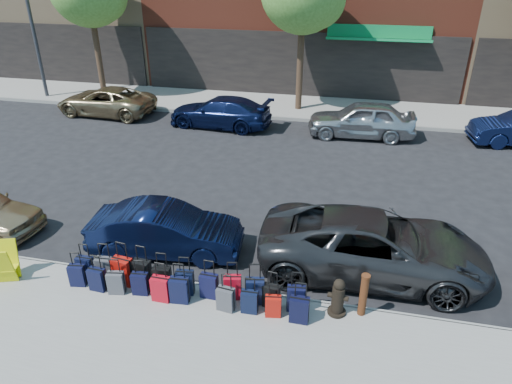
% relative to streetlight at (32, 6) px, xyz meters
% --- Properties ---
extents(ground, '(120.00, 120.00, 0.00)m').
position_rel_streetlight_xyz_m(ground, '(12.80, -8.80, -4.66)').
color(ground, black).
rests_on(ground, ground).
extents(sidewalk_near, '(60.00, 4.00, 0.15)m').
position_rel_streetlight_xyz_m(sidewalk_near, '(12.80, -15.30, -4.59)').
color(sidewalk_near, gray).
rests_on(sidewalk_near, ground).
extents(sidewalk_far, '(60.00, 4.00, 0.15)m').
position_rel_streetlight_xyz_m(sidewalk_far, '(12.80, 1.20, -4.59)').
color(sidewalk_far, gray).
rests_on(sidewalk_far, ground).
extents(curb_near, '(60.00, 0.08, 0.15)m').
position_rel_streetlight_xyz_m(curb_near, '(12.80, -13.28, -4.59)').
color(curb_near, gray).
rests_on(curb_near, ground).
extents(curb_far, '(60.00, 0.08, 0.15)m').
position_rel_streetlight_xyz_m(curb_far, '(12.80, -0.82, -4.59)').
color(curb_far, gray).
rests_on(curb_far, ground).
extents(streetlight, '(2.59, 0.18, 8.00)m').
position_rel_streetlight_xyz_m(streetlight, '(0.00, 0.00, 0.00)').
color(streetlight, '#333338').
rests_on(streetlight, sidewalk_far).
extents(suitcase_front_0, '(0.38, 0.22, 0.90)m').
position_rel_streetlight_xyz_m(suitcase_front_0, '(10.37, -13.64, -4.23)').
color(suitcase_front_0, black).
rests_on(suitcase_front_0, sidewalk_near).
extents(suitcase_front_1, '(0.42, 0.25, 0.97)m').
position_rel_streetlight_xyz_m(suitcase_front_1, '(10.87, -13.63, -4.21)').
color(suitcase_front_1, '#39393E').
rests_on(suitcase_front_1, sidewalk_near).
extents(suitcase_front_2, '(0.47, 0.30, 1.07)m').
position_rel_streetlight_xyz_m(suitcase_front_2, '(11.30, -13.63, -4.18)').
color(suitcase_front_2, '#A1100A').
rests_on(suitcase_front_2, sidewalk_near).
extents(suitcase_front_3, '(0.43, 0.27, 0.99)m').
position_rel_streetlight_xyz_m(suitcase_front_3, '(11.73, -13.55, -4.20)').
color(suitcase_front_3, black).
rests_on(suitcase_front_3, sidewalk_near).
extents(suitcase_front_4, '(0.40, 0.24, 0.93)m').
position_rel_streetlight_xyz_m(suitcase_front_4, '(12.26, -13.63, -4.22)').
color(suitcase_front_4, black).
rests_on(suitcase_front_4, sidewalk_near).
extents(suitcase_front_5, '(0.41, 0.26, 0.93)m').
position_rel_streetlight_xyz_m(suitcase_front_5, '(12.80, -13.65, -4.22)').
color(suitcase_front_5, black).
rests_on(suitcase_front_5, sidewalk_near).
extents(suitcase_front_6, '(0.39, 0.23, 0.92)m').
position_rel_streetlight_xyz_m(suitcase_front_6, '(13.35, -13.64, -4.22)').
color(suitcase_front_6, black).
rests_on(suitcase_front_6, sidewalk_near).
extents(suitcase_front_7, '(0.41, 0.28, 0.90)m').
position_rel_streetlight_xyz_m(suitcase_front_7, '(13.86, -13.57, -4.23)').
color(suitcase_front_7, '#A00A1A').
rests_on(suitcase_front_7, sidewalk_near).
extents(suitcase_front_8, '(0.44, 0.30, 0.97)m').
position_rel_streetlight_xyz_m(suitcase_front_8, '(14.37, -13.61, -4.21)').
color(suitcase_front_8, black).
rests_on(suitcase_front_8, sidewalk_near).
extents(suitcase_front_9, '(0.38, 0.24, 0.86)m').
position_rel_streetlight_xyz_m(suitcase_front_9, '(14.74, -13.65, -4.24)').
color(suitcase_front_9, black).
rests_on(suitcase_front_9, sidewalk_near).
extents(suitcase_front_10, '(0.41, 0.26, 0.93)m').
position_rel_streetlight_xyz_m(suitcase_front_10, '(15.26, -13.64, -4.22)').
color(suitcase_front_10, black).
rests_on(suitcase_front_10, sidewalk_near).
extents(suitcase_back_0, '(0.38, 0.26, 0.84)m').
position_rel_streetlight_xyz_m(suitcase_back_0, '(10.32, -13.91, -4.25)').
color(suitcase_back_0, black).
rests_on(suitcase_back_0, sidewalk_near).
extents(suitcase_back_1, '(0.38, 0.23, 0.87)m').
position_rel_streetlight_xyz_m(suitcase_back_1, '(10.84, -13.96, -4.24)').
color(suitcase_back_1, black).
rests_on(suitcase_back_1, sidewalk_near).
extents(suitcase_back_2, '(0.39, 0.27, 0.85)m').
position_rel_streetlight_xyz_m(suitcase_back_2, '(11.31, -13.97, -4.24)').
color(suitcase_back_2, '#424248').
rests_on(suitcase_back_2, sidewalk_near).
extents(suitcase_back_3, '(0.38, 0.24, 0.85)m').
position_rel_streetlight_xyz_m(suitcase_back_3, '(11.84, -13.88, -4.25)').
color(suitcase_back_3, black).
rests_on(suitcase_back_3, sidewalk_near).
extents(suitcase_back_4, '(0.39, 0.23, 0.93)m').
position_rel_streetlight_xyz_m(suitcase_back_4, '(12.37, -13.97, -4.22)').
color(suitcase_back_4, '#B00B19').
rests_on(suitcase_back_4, sidewalk_near).
extents(suitcase_back_5, '(0.42, 0.26, 0.95)m').
position_rel_streetlight_xyz_m(suitcase_back_5, '(12.78, -13.93, -4.21)').
color(suitcase_back_5, black).
rests_on(suitcase_back_5, sidewalk_near).
extents(suitcase_back_7, '(0.39, 0.26, 0.87)m').
position_rel_streetlight_xyz_m(suitcase_back_7, '(13.82, -13.96, -4.24)').
color(suitcase_back_7, '#404146').
rests_on(suitcase_back_7, sidewalk_near).
extents(suitcase_back_8, '(0.35, 0.21, 0.83)m').
position_rel_streetlight_xyz_m(suitcase_back_8, '(14.32, -13.92, -4.25)').
color(suitcase_back_8, black).
rests_on(suitcase_back_8, sidewalk_near).
extents(suitcase_back_9, '(0.35, 0.24, 0.78)m').
position_rel_streetlight_xyz_m(suitcase_back_9, '(14.83, -13.92, -4.27)').
color(suitcase_back_9, '#AD140B').
rests_on(suitcase_back_9, sidewalk_near).
extents(suitcase_back_10, '(0.39, 0.23, 0.93)m').
position_rel_streetlight_xyz_m(suitcase_back_10, '(15.37, -13.96, -4.22)').
color(suitcase_back_10, black).
rests_on(suitcase_back_10, sidewalk_near).
extents(fire_hydrant, '(0.44, 0.39, 0.86)m').
position_rel_streetlight_xyz_m(fire_hydrant, '(16.12, -13.56, -4.11)').
color(fire_hydrant, black).
rests_on(fire_hydrant, sidewalk_near).
extents(bollard, '(0.18, 0.18, 1.00)m').
position_rel_streetlight_xyz_m(bollard, '(16.62, -13.47, -4.00)').
color(bollard, '#38190C').
rests_on(bollard, sidewalk_near).
extents(display_rack, '(0.68, 0.71, 0.94)m').
position_rel_streetlight_xyz_m(display_rack, '(8.62, -14.11, -4.05)').
color(display_rack, '#D8D80C').
rests_on(display_rack, sidewalk_near).
extents(car_near_1, '(3.98, 1.76, 1.27)m').
position_rel_streetlight_xyz_m(car_near_1, '(11.68, -12.02, -4.03)').
color(car_near_1, '#0B1433').
rests_on(car_near_1, ground).
extents(car_near_2, '(5.40, 2.57, 1.49)m').
position_rel_streetlight_xyz_m(car_near_2, '(16.81, -11.72, -3.92)').
color(car_near_2, '#333335').
rests_on(car_near_2, ground).
extents(car_far_0, '(4.82, 2.43, 1.31)m').
position_rel_streetlight_xyz_m(car_far_0, '(4.35, -1.81, -4.01)').
color(car_far_0, '#917D59').
rests_on(car_far_0, ground).
extents(car_far_1, '(4.74, 2.26, 1.33)m').
position_rel_streetlight_xyz_m(car_far_1, '(10.20, -2.30, -4.00)').
color(car_far_1, '#0D163A').
rests_on(car_far_1, ground).
extents(car_far_2, '(4.49, 1.99, 1.50)m').
position_rel_streetlight_xyz_m(car_far_2, '(16.36, -2.23, -3.91)').
color(car_far_2, '#B4B7BB').
rests_on(car_far_2, ground).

